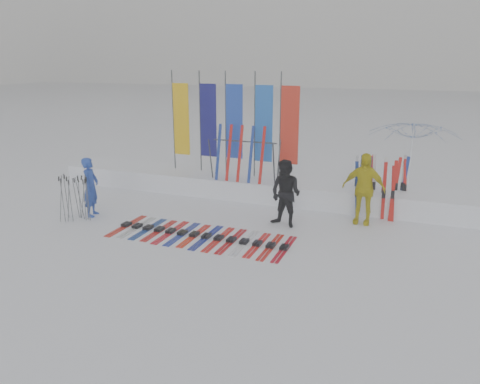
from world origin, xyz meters
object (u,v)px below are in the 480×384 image
at_px(person_black, 286,194).
at_px(ski_row, 201,236).
at_px(person_blue, 91,187).
at_px(person_yellow, 363,189).
at_px(tent_canopy, 411,160).
at_px(ski_rack, 244,155).

xyz_separation_m(person_black, ski_row, (-1.69, -1.48, -0.83)).
relative_size(person_blue, person_yellow, 0.87).
bearing_deg(person_blue, ski_row, -113.32).
bearing_deg(tent_canopy, person_black, -127.66).
bearing_deg(person_black, ski_row, -122.24).
height_order(person_blue, ski_row, person_blue).
xyz_separation_m(person_blue, person_yellow, (6.95, 2.04, 0.13)).
distance_m(person_blue, tent_canopy, 9.31).
relative_size(tent_canopy, ski_rack, 1.33).
distance_m(person_black, ski_row, 2.40).
bearing_deg(ski_rack, person_blue, -138.12).
relative_size(person_blue, ski_row, 0.37).
xyz_separation_m(person_yellow, ski_row, (-3.49, -2.44, -0.90)).
bearing_deg(ski_row, tent_canopy, 48.74).
height_order(person_blue, person_yellow, person_yellow).
height_order(person_black, tent_canopy, tent_canopy).
height_order(person_yellow, ski_rack, person_yellow).
height_order(person_black, ski_rack, ski_rack).
distance_m(person_yellow, ski_row, 4.35).
bearing_deg(ski_rack, person_yellow, -14.46).
xyz_separation_m(person_black, ski_rack, (-1.83, 1.89, 0.52)).
relative_size(person_black, person_yellow, 0.93).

